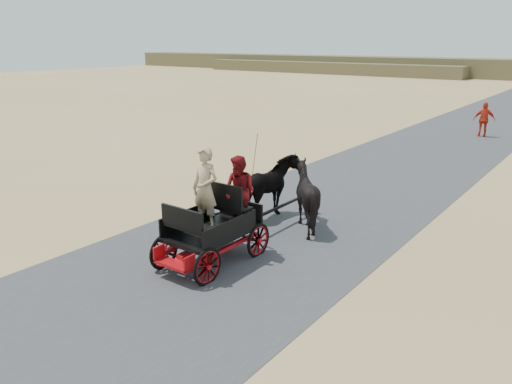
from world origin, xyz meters
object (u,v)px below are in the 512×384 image
Objects in this scene: horse_left at (271,189)px; pedestrian at (484,120)px; horse_right at (306,196)px; carriage at (212,246)px.

pedestrian is (1.65, 16.23, 0.02)m from horse_left.
pedestrian is at bearing -95.82° from horse_left.
horse_right is at bearing 71.54° from pedestrian.
horse_left reaches higher than carriage.
horse_left is at bearing 67.68° from pedestrian.
carriage is at bearing 70.21° from pedestrian.
horse_left is 16.31m from pedestrian.
horse_left is at bearing 100.39° from carriage.
horse_right is 0.98× the size of pedestrian.
carriage is 19.27m from pedestrian.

